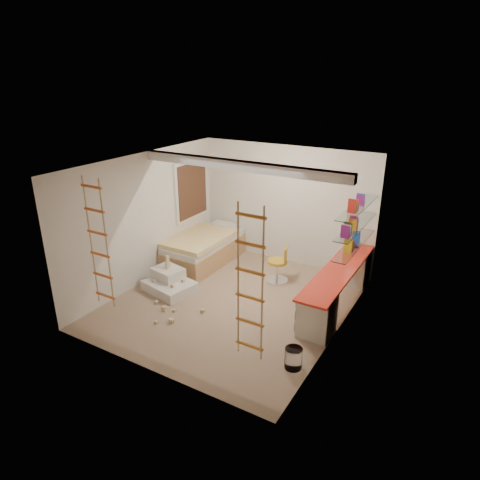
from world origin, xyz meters
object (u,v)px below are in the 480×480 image
Objects in this scene: desk at (338,286)px; play_platform at (169,283)px; swivel_chair at (278,269)px; bed at (204,249)px.

play_platform is (-3.03, -1.06, -0.24)m from desk.
desk is 1.39m from swivel_chair.
swivel_chair is 0.74× the size of play_platform.
play_platform is (0.16, -1.43, -0.17)m from bed.
bed is (-3.20, 0.36, -0.07)m from desk.
desk reaches higher than play_platform.
bed is at bearing 173.51° from desk.
bed is at bearing 96.51° from play_platform.
play_platform is at bearing -83.49° from bed.
swivel_chair is at bearing 166.00° from desk.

